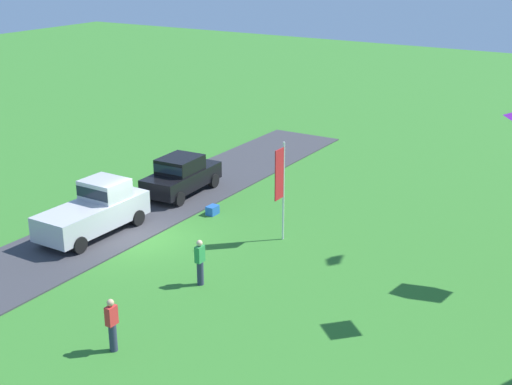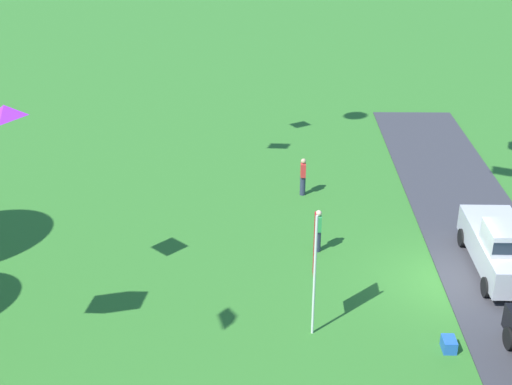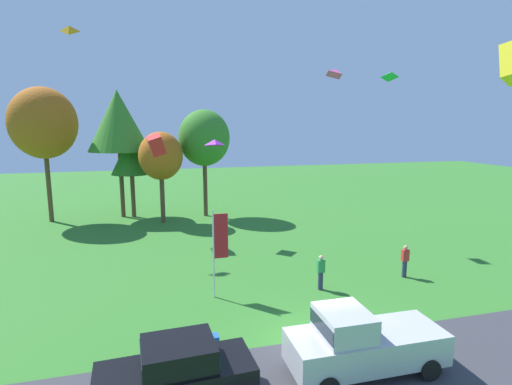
{
  "view_description": "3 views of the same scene",
  "coord_description": "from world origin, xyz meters",
  "px_view_note": "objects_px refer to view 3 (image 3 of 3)",
  "views": [
    {
      "loc": [
        20.58,
        18.06,
        11.57
      ],
      "look_at": [
        -0.1,
        5.27,
        2.94
      ],
      "focal_mm": 50.0,
      "sensor_mm": 36.0,
      "label": 1
    },
    {
      "loc": [
        -21.07,
        6.34,
        13.57
      ],
      "look_at": [
        -0.95,
        6.65,
        3.94
      ],
      "focal_mm": 50.0,
      "sensor_mm": 36.0,
      "label": 2
    },
    {
      "loc": [
        -5.49,
        -12.37,
        7.86
      ],
      "look_at": [
        -0.42,
        6.51,
        4.52
      ],
      "focal_mm": 28.0,
      "sensor_mm": 36.0,
      "label": 3
    }
  ],
  "objects_px": {
    "tree_center_back": "(131,155)",
    "person_watching_sky": "(405,261)",
    "kite_box_topmost": "(156,145)",
    "kite_diamond_mid_center": "(69,29)",
    "tree_left_of_center": "(161,156)",
    "kite_diamond_high_right": "(335,73)",
    "car_pickup_mid_row": "(360,341)",
    "person_beside_suv": "(321,272)",
    "kite_diamond_low_drifter": "(389,75)",
    "kite_diamond_high_left": "(214,142)",
    "tree_lone_near": "(43,123)",
    "tree_right_of_center": "(204,138)",
    "car_sedan_far_end": "(177,371)",
    "cooler_box": "(211,341)",
    "tree_far_right": "(118,121)",
    "flag_banner": "(219,242)"
  },
  "relations": [
    {
      "from": "kite_diamond_low_drifter",
      "to": "kite_diamond_high_left",
      "type": "bearing_deg",
      "value": 166.13
    },
    {
      "from": "person_beside_suv",
      "to": "kite_diamond_high_left",
      "type": "relative_size",
      "value": 1.67
    },
    {
      "from": "person_beside_suv",
      "to": "tree_far_right",
      "type": "xyz_separation_m",
      "value": [
        -10.06,
        18.66,
        7.26
      ]
    },
    {
      "from": "tree_lone_near",
      "to": "tree_center_back",
      "type": "height_order",
      "value": "tree_lone_near"
    },
    {
      "from": "kite_diamond_mid_center",
      "to": "kite_diamond_low_drifter",
      "type": "bearing_deg",
      "value": -12.78
    },
    {
      "from": "car_pickup_mid_row",
      "to": "person_beside_suv",
      "type": "relative_size",
      "value": 2.93
    },
    {
      "from": "person_watching_sky",
      "to": "tree_lone_near",
      "type": "relative_size",
      "value": 0.16
    },
    {
      "from": "person_beside_suv",
      "to": "kite_diamond_low_drifter",
      "type": "height_order",
      "value": "kite_diamond_low_drifter"
    },
    {
      "from": "tree_left_of_center",
      "to": "tree_right_of_center",
      "type": "bearing_deg",
      "value": 22.16
    },
    {
      "from": "person_beside_suv",
      "to": "cooler_box",
      "type": "xyz_separation_m",
      "value": [
        -5.86,
        -3.59,
        -0.68
      ]
    },
    {
      "from": "tree_center_back",
      "to": "person_watching_sky",
      "type": "bearing_deg",
      "value": -52.06
    },
    {
      "from": "kite_diamond_low_drifter",
      "to": "kite_box_topmost",
      "type": "bearing_deg",
      "value": 164.98
    },
    {
      "from": "tree_left_of_center",
      "to": "kite_diamond_high_right",
      "type": "bearing_deg",
      "value": -33.88
    },
    {
      "from": "tree_lone_near",
      "to": "kite_diamond_low_drifter",
      "type": "bearing_deg",
      "value": -26.19
    },
    {
      "from": "kite_box_topmost",
      "to": "car_sedan_far_end",
      "type": "bearing_deg",
      "value": -90.06
    },
    {
      "from": "flag_banner",
      "to": "kite_diamond_low_drifter",
      "type": "xyz_separation_m",
      "value": [
        12.48,
        6.45,
        8.4
      ]
    },
    {
      "from": "person_watching_sky",
      "to": "tree_far_right",
      "type": "bearing_deg",
      "value": 129.21
    },
    {
      "from": "tree_lone_near",
      "to": "kite_diamond_high_right",
      "type": "xyz_separation_m",
      "value": [
        20.06,
        -10.2,
        3.29
      ]
    },
    {
      "from": "person_watching_sky",
      "to": "tree_right_of_center",
      "type": "xyz_separation_m",
      "value": [
        -8.02,
        16.87,
        5.83
      ]
    },
    {
      "from": "tree_lone_near",
      "to": "car_sedan_far_end",
      "type": "bearing_deg",
      "value": -71.17
    },
    {
      "from": "tree_lone_near",
      "to": "kite_box_topmost",
      "type": "xyz_separation_m",
      "value": [
        8.45,
        -7.47,
        -1.45
      ]
    },
    {
      "from": "kite_diamond_high_right",
      "to": "tree_center_back",
      "type": "bearing_deg",
      "value": 143.1
    },
    {
      "from": "tree_left_of_center",
      "to": "tree_right_of_center",
      "type": "distance_m",
      "value": 4.19
    },
    {
      "from": "car_sedan_far_end",
      "to": "person_watching_sky",
      "type": "bearing_deg",
      "value": 28.93
    },
    {
      "from": "person_watching_sky",
      "to": "kite_diamond_mid_center",
      "type": "xyz_separation_m",
      "value": [
        -17.03,
        11.06,
        12.85
      ]
    },
    {
      "from": "tree_left_of_center",
      "to": "kite_diamond_high_left",
      "type": "xyz_separation_m",
      "value": [
        3.34,
        -6.05,
        1.32
      ]
    },
    {
      "from": "person_beside_suv",
      "to": "kite_box_topmost",
      "type": "relative_size",
      "value": 1.36
    },
    {
      "from": "car_pickup_mid_row",
      "to": "person_watching_sky",
      "type": "distance_m",
      "value": 9.3
    },
    {
      "from": "kite_diamond_high_left",
      "to": "kite_diamond_mid_center",
      "type": "relative_size",
      "value": 1.14
    },
    {
      "from": "kite_box_topmost",
      "to": "flag_banner",
      "type": "bearing_deg",
      "value": -77.24
    },
    {
      "from": "tree_right_of_center",
      "to": "flag_banner",
      "type": "bearing_deg",
      "value": -95.83
    },
    {
      "from": "tree_lone_near",
      "to": "kite_diamond_low_drifter",
      "type": "xyz_separation_m",
      "value": [
        23.28,
        -11.45,
        3.07
      ]
    },
    {
      "from": "tree_far_right",
      "to": "kite_diamond_high_right",
      "type": "relative_size",
      "value": 10.86
    },
    {
      "from": "car_sedan_far_end",
      "to": "kite_box_topmost",
      "type": "distance_m",
      "value": 18.09
    },
    {
      "from": "tree_center_back",
      "to": "cooler_box",
      "type": "bearing_deg",
      "value": -81.41
    },
    {
      "from": "kite_box_topmost",
      "to": "kite_diamond_mid_center",
      "type": "bearing_deg",
      "value": 174.17
    },
    {
      "from": "car_pickup_mid_row",
      "to": "person_beside_suv",
      "type": "bearing_deg",
      "value": 76.66
    },
    {
      "from": "car_pickup_mid_row",
      "to": "kite_diamond_high_left",
      "type": "xyz_separation_m",
      "value": [
        -1.96,
        16.07,
        5.58
      ]
    },
    {
      "from": "person_watching_sky",
      "to": "kite_box_topmost",
      "type": "relative_size",
      "value": 1.36
    },
    {
      "from": "person_watching_sky",
      "to": "tree_lone_near",
      "type": "distance_m",
      "value": 28.23
    },
    {
      "from": "car_pickup_mid_row",
      "to": "flag_banner",
      "type": "xyz_separation_m",
      "value": [
        -3.33,
        6.88,
        1.51
      ]
    },
    {
      "from": "car_sedan_far_end",
      "to": "kite_diamond_high_left",
      "type": "distance_m",
      "value": 17.39
    },
    {
      "from": "person_watching_sky",
      "to": "tree_right_of_center",
      "type": "height_order",
      "value": "tree_right_of_center"
    },
    {
      "from": "kite_diamond_mid_center",
      "to": "tree_right_of_center",
      "type": "bearing_deg",
      "value": 32.77
    },
    {
      "from": "person_beside_suv",
      "to": "person_watching_sky",
      "type": "bearing_deg",
      "value": 4.04
    },
    {
      "from": "tree_lone_near",
      "to": "kite_diamond_mid_center",
      "type": "height_order",
      "value": "kite_diamond_mid_center"
    },
    {
      "from": "person_beside_suv",
      "to": "person_watching_sky",
      "type": "height_order",
      "value": "same"
    },
    {
      "from": "car_pickup_mid_row",
      "to": "tree_center_back",
      "type": "bearing_deg",
      "value": 107.17
    },
    {
      "from": "tree_right_of_center",
      "to": "car_sedan_far_end",
      "type": "bearing_deg",
      "value": -99.85
    },
    {
      "from": "car_pickup_mid_row",
      "to": "kite_box_topmost",
      "type": "bearing_deg",
      "value": 108.2
    }
  ]
}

